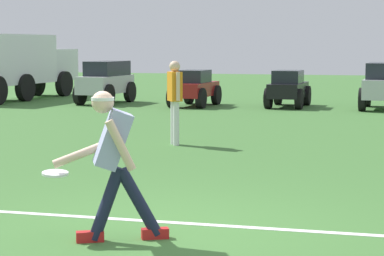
% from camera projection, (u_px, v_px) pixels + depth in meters
% --- Properties ---
extents(ground_plane, '(80.00, 80.00, 0.00)m').
position_uv_depth(ground_plane, '(166.00, 232.00, 7.45)').
color(ground_plane, '#3C6D31').
extents(field_line_paint, '(20.19, 0.29, 0.01)m').
position_uv_depth(field_line_paint, '(177.00, 223.00, 7.81)').
color(field_line_paint, white).
rests_on(field_line_paint, ground_plane).
extents(frisbee_thrower, '(1.09, 0.53, 1.43)m').
position_uv_depth(frisbee_thrower, '(114.00, 157.00, 7.02)').
color(frisbee_thrower, '#191E38').
rests_on(frisbee_thrower, ground_plane).
extents(frisbee_in_flight, '(0.36, 0.36, 0.05)m').
position_uv_depth(frisbee_in_flight, '(55.00, 173.00, 7.14)').
color(frisbee_in_flight, white).
extents(teammate_midfield, '(0.35, 0.45, 1.56)m').
position_uv_depth(teammate_midfield, '(175.00, 94.00, 13.83)').
color(teammate_midfield, silver).
rests_on(teammate_midfield, ground_plane).
extents(parked_car_slot_a, '(1.27, 2.45, 1.34)m').
position_uv_depth(parked_car_slot_a, '(106.00, 81.00, 23.79)').
color(parked_car_slot_a, '#B7BABF').
rests_on(parked_car_slot_a, ground_plane).
extents(parked_car_slot_b, '(1.20, 2.25, 1.10)m').
position_uv_depth(parked_car_slot_b, '(195.00, 88.00, 22.69)').
color(parked_car_slot_b, maroon).
rests_on(parked_car_slot_b, ground_plane).
extents(parked_car_slot_c, '(1.14, 2.23, 1.10)m').
position_uv_depth(parked_car_slot_c, '(288.00, 88.00, 22.38)').
color(parked_car_slot_c, black).
rests_on(parked_car_slot_c, ground_plane).
extents(parked_car_slot_d, '(1.24, 2.44, 1.34)m').
position_uv_depth(parked_car_slot_d, '(382.00, 84.00, 21.65)').
color(parked_car_slot_d, '#B7BABF').
rests_on(parked_car_slot_d, ground_plane).
extents(box_truck, '(1.73, 5.97, 2.20)m').
position_uv_depth(box_truck, '(19.00, 63.00, 25.32)').
color(box_truck, silver).
rests_on(box_truck, ground_plane).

